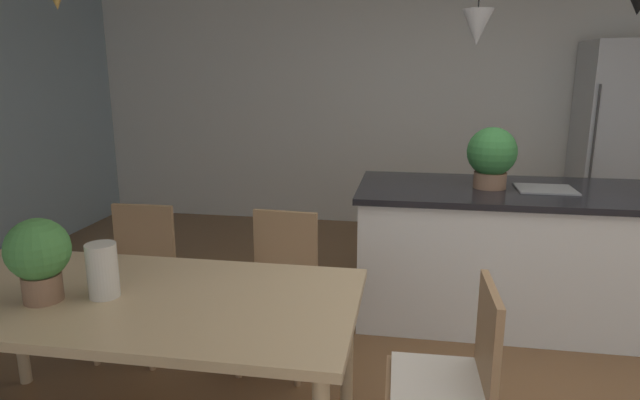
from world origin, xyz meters
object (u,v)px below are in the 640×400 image
(kitchen_island, at_px, (532,254))
(potted_plant_on_island, at_px, (492,155))
(chair_far_left, at_px, (137,275))
(chair_far_right, at_px, (279,285))
(vase_on_dining_table, at_px, (103,270))
(dining_table, at_px, (131,309))
(refrigerator, at_px, (615,146))
(potted_plant_on_table, at_px, (38,255))
(chair_kitchen_end, at_px, (450,380))

(kitchen_island, xyz_separation_m, potted_plant_on_island, (-0.31, 0.00, 0.66))
(chair_far_left, xyz_separation_m, kitchen_island, (2.40, 0.83, -0.01))
(chair_far_right, distance_m, vase_on_dining_table, 1.08)
(vase_on_dining_table, bearing_deg, dining_table, 23.91)
(kitchen_island, distance_m, potted_plant_on_island, 0.72)
(kitchen_island, distance_m, refrigerator, 2.20)
(refrigerator, distance_m, potted_plant_on_island, 2.32)
(chair_far_right, distance_m, potted_plant_on_table, 1.29)
(dining_table, bearing_deg, potted_plant_on_table, -159.26)
(chair_kitchen_end, bearing_deg, potted_plant_on_table, -175.85)
(potted_plant_on_island, relative_size, potted_plant_on_table, 1.16)
(chair_far_left, height_order, potted_plant_on_island, potted_plant_on_island)
(chair_kitchen_end, relative_size, chair_far_right, 1.00)
(potted_plant_on_table, bearing_deg, chair_kitchen_end, 4.15)
(kitchen_island, distance_m, potted_plant_on_table, 2.92)
(dining_table, distance_m, refrigerator, 4.65)
(kitchen_island, relative_size, potted_plant_on_island, 5.82)
(chair_kitchen_end, height_order, potted_plant_on_island, potted_plant_on_island)
(dining_table, height_order, potted_plant_on_island, potted_plant_on_island)
(dining_table, relative_size, chair_far_right, 2.20)
(kitchen_island, relative_size, vase_on_dining_table, 10.18)
(vase_on_dining_table, bearing_deg, kitchen_island, 39.53)
(chair_kitchen_end, distance_m, potted_plant_on_table, 1.71)
(chair_kitchen_end, xyz_separation_m, kitchen_island, (0.64, 1.65, -0.01))
(dining_table, bearing_deg, vase_on_dining_table, -156.09)
(dining_table, bearing_deg, chair_far_left, 117.64)
(kitchen_island, xyz_separation_m, vase_on_dining_table, (-2.05, -1.69, 0.39))
(chair_kitchen_end, xyz_separation_m, vase_on_dining_table, (-1.42, -0.04, 0.38))
(potted_plant_on_island, bearing_deg, kitchen_island, 0.00)
(dining_table, relative_size, kitchen_island, 0.83)
(dining_table, distance_m, kitchen_island, 2.58)
(potted_plant_on_island, height_order, vase_on_dining_table, potted_plant_on_island)
(dining_table, relative_size, chair_far_left, 2.20)
(chair_kitchen_end, bearing_deg, potted_plant_on_island, 78.72)
(dining_table, xyz_separation_m, chair_far_left, (-0.43, 0.82, -0.20))
(dining_table, bearing_deg, potted_plant_on_island, 44.96)
(chair_far_left, bearing_deg, refrigerator, 37.68)
(chair_far_left, xyz_separation_m, chair_far_right, (0.87, -0.00, 0.00))
(chair_kitchen_end, height_order, chair_far_right, same)
(chair_kitchen_end, bearing_deg, chair_far_right, 137.34)
(potted_plant_on_table, height_order, vase_on_dining_table, potted_plant_on_table)
(chair_far_left, relative_size, potted_plant_on_island, 2.18)
(chair_far_left, xyz_separation_m, refrigerator, (3.47, 2.68, 0.48))
(dining_table, xyz_separation_m, chair_far_right, (0.43, 0.82, -0.20))
(potted_plant_on_table, relative_size, vase_on_dining_table, 1.51)
(dining_table, xyz_separation_m, vase_on_dining_table, (-0.09, -0.04, 0.18))
(chair_far_left, relative_size, kitchen_island, 0.38)
(dining_table, relative_size, refrigerator, 1.00)
(chair_kitchen_end, xyz_separation_m, potted_plant_on_island, (0.33, 1.65, 0.64))
(dining_table, height_order, chair_far_left, chair_far_left)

